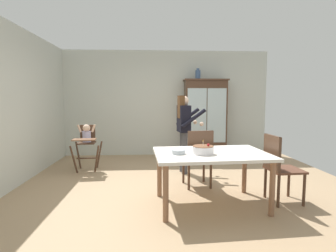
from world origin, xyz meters
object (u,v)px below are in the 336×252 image
serving_bowl (178,152)px  dining_chair_right_end (278,164)px  adult_person (184,124)px  dining_chair_far_side (199,155)px  high_chair_with_toddler (87,139)px  ceramic_vase (198,74)px  birthday_cake (203,150)px  china_cabinet (205,118)px  dining_table (211,159)px

serving_bowl → dining_chair_right_end: dining_chair_right_end is taller
adult_person → dining_chair_far_side: adult_person is taller
dining_chair_far_side → dining_chair_right_end: same height
adult_person → high_chair_with_toddler: bearing=73.0°
adult_person → dining_chair_right_end: 2.01m
ceramic_vase → birthday_cake: 3.55m
china_cabinet → adult_person: 1.69m
china_cabinet → birthday_cake: china_cabinet is taller
china_cabinet → ceramic_vase: size_ratio=7.26×
china_cabinet → dining_chair_far_side: china_cabinet is taller
serving_bowl → high_chair_with_toddler: bearing=129.8°
high_chair_with_toddler → china_cabinet: bearing=20.5°
ceramic_vase → adult_person: size_ratio=0.18×
adult_person → dining_chair_far_side: 1.02m
china_cabinet → dining_chair_right_end: china_cabinet is taller
adult_person → birthday_cake: adult_person is taller
ceramic_vase → adult_person: 1.97m
china_cabinet → high_chair_with_toddler: bearing=-155.3°
high_chair_with_toddler → adult_person: bearing=-12.8°
dining_table → dining_chair_far_side: 0.74m
serving_bowl → dining_chair_far_side: size_ratio=0.19×
adult_person → birthday_cake: size_ratio=5.47×
ceramic_vase → china_cabinet: bearing=-1.1°
dining_chair_right_end → birthday_cake: bearing=94.3°
ceramic_vase → dining_chair_far_side: ceramic_vase is taller
high_chair_with_toddler → dining_chair_far_side: dining_chair_far_side is taller
ceramic_vase → high_chair_with_toddler: ceramic_vase is taller
dining_chair_far_side → dining_table: bearing=86.0°
china_cabinet → dining_chair_far_side: bearing=-103.5°
china_cabinet → dining_chair_far_side: (-0.59, -2.45, -0.43)m
dining_chair_right_end → adult_person: bearing=32.3°
dining_chair_far_side → dining_chair_right_end: (1.01, -0.67, 0.00)m
high_chair_with_toddler → dining_chair_far_side: (2.10, -1.21, -0.10)m
dining_chair_far_side → dining_chair_right_end: 1.22m
ceramic_vase → adult_person: (-0.52, -1.54, -1.11)m
dining_table → high_chair_with_toddler: bearing=137.7°
ceramic_vase → serving_bowl: ceramic_vase is taller
high_chair_with_toddler → dining_table: 2.89m
china_cabinet → birthday_cake: 3.35m
ceramic_vase → dining_chair_right_end: (0.62, -3.13, -1.52)m
dining_table → adult_person: bearing=96.0°
birthday_cake → ceramic_vase: bearing=81.7°
high_chair_with_toddler → birthday_cake: size_ratio=3.39×
ceramic_vase → dining_chair_right_end: ceramic_vase is taller
ceramic_vase → dining_chair_right_end: size_ratio=0.28×
ceramic_vase → dining_chair_far_side: 2.91m
high_chair_with_toddler → dining_chair_far_side: 2.43m
ceramic_vase → high_chair_with_toddler: size_ratio=0.28×
dining_chair_far_side → ceramic_vase: bearing=-106.0°
china_cabinet → ceramic_vase: ceramic_vase is taller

